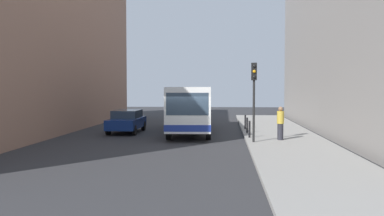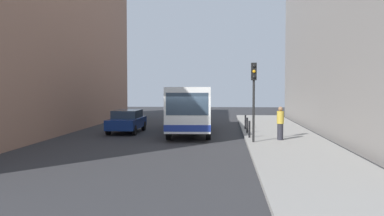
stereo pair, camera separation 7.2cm
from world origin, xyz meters
TOP-DOWN VIEW (x-y plane):
  - ground_plane at (0.00, 0.00)m, footprint 80.00×80.00m
  - sidewalk at (5.40, 0.00)m, footprint 4.40×40.00m
  - building_left at (-11.50, 4.00)m, footprint 7.00×32.00m
  - building_right at (11.50, 4.00)m, footprint 7.00×32.00m
  - bus at (-0.19, 4.90)m, footprint 3.03×11.13m
  - car_beside_bus at (-4.37, 4.32)m, footprint 1.87×4.41m
  - car_behind_bus at (-0.87, 15.04)m, footprint 1.87×4.41m
  - traffic_light at (3.55, -1.02)m, footprint 0.28×0.33m
  - bollard_near at (3.45, 0.91)m, footprint 0.11×0.11m
  - bollard_mid at (3.45, 3.41)m, footprint 0.11×0.11m
  - bollard_far at (3.45, 5.91)m, footprint 0.11×0.11m
  - pedestrian_near_signal at (5.05, -0.00)m, footprint 0.38×0.38m

SIDE VIEW (x-z plane):
  - ground_plane at x=0.00m, z-range 0.00..0.00m
  - sidewalk at x=5.40m, z-range 0.00..0.15m
  - bollard_near at x=3.45m, z-range 0.15..1.10m
  - bollard_mid at x=3.45m, z-range 0.15..1.10m
  - bollard_far at x=3.45m, z-range 0.15..1.10m
  - car_beside_bus at x=-4.37m, z-range 0.04..1.52m
  - car_behind_bus at x=-0.87m, z-range 0.04..1.52m
  - pedestrian_near_signal at x=5.05m, z-range 0.15..1.95m
  - bus at x=-0.19m, z-range 0.23..3.23m
  - traffic_light at x=3.55m, z-range 0.96..5.06m
  - building_left at x=-11.50m, z-range 0.00..12.29m
  - building_right at x=11.50m, z-range 0.00..15.16m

